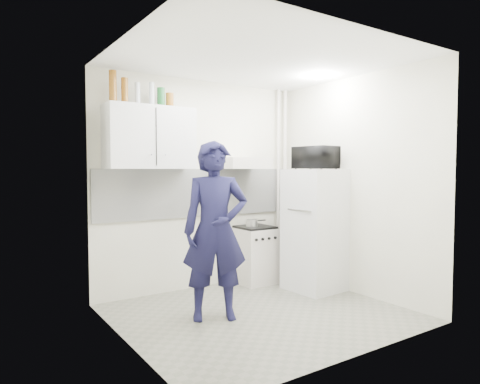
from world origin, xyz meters
TOP-DOWN VIEW (x-y plane):
  - floor at (0.00, 0.00)m, footprint 2.80×2.80m
  - ceiling at (0.00, 0.00)m, footprint 2.80×2.80m
  - wall_back at (0.00, 1.25)m, footprint 2.80×0.00m
  - wall_left at (-1.40, 0.00)m, footprint 0.00×2.60m
  - wall_right at (1.40, 0.00)m, footprint 0.00×2.60m
  - person at (-0.46, 0.14)m, footprint 0.76×0.65m
  - stove at (0.66, 1.00)m, footprint 0.45×0.45m
  - fridge at (1.10, 0.34)m, footprint 0.65×0.65m
  - stove_top at (0.66, 1.00)m, footprint 0.44×0.44m
  - saucepan at (0.61, 1.00)m, footprint 0.15×0.15m
  - microwave at (1.10, 0.34)m, footprint 0.54×0.39m
  - bottle_a at (-1.16, 1.07)m, footprint 0.08×0.08m
  - bottle_b at (-1.03, 1.07)m, footprint 0.07×0.07m
  - bottle_c at (-0.89, 1.07)m, footprint 0.06×0.06m
  - bottle_d at (-0.72, 1.07)m, footprint 0.06×0.06m
  - canister_a at (-0.61, 1.07)m, footprint 0.09×0.09m
  - canister_b at (-0.51, 1.07)m, footprint 0.09×0.09m
  - upper_cabinet at (-0.75, 1.07)m, footprint 1.00×0.35m
  - range_hood at (0.45, 1.00)m, footprint 0.60×0.50m
  - backsplash at (0.00, 1.24)m, footprint 2.74×0.03m
  - pipe_a at (1.30, 1.17)m, footprint 0.05×0.05m
  - pipe_b at (1.18, 1.17)m, footprint 0.04×0.04m
  - ceiling_spot_fixture at (1.00, 0.20)m, footprint 0.10×0.10m

SIDE VIEW (x-z plane):
  - floor at x=0.00m, z-range 0.00..0.00m
  - stove at x=0.66m, z-range 0.00..0.73m
  - stove_top at x=0.66m, z-range 0.73..0.75m
  - fridge at x=1.10m, z-range 0.00..1.49m
  - saucepan at x=0.61m, z-range 0.75..0.84m
  - person at x=-0.46m, z-range 0.00..1.77m
  - backsplash at x=0.00m, z-range 0.90..1.50m
  - wall_left at x=-1.40m, z-range 0.00..2.60m
  - wall_right at x=1.40m, z-range 0.00..2.60m
  - pipe_a at x=1.30m, z-range 0.00..2.60m
  - pipe_b at x=1.18m, z-range 0.00..2.60m
  - wall_back at x=0.00m, z-range -0.10..2.70m
  - range_hood at x=0.45m, z-range 1.50..1.64m
  - microwave at x=1.10m, z-range 1.49..1.77m
  - upper_cabinet at x=-0.75m, z-range 1.50..2.20m
  - canister_b at x=-0.51m, z-range 2.20..2.37m
  - canister_a at x=-0.61m, z-range 2.20..2.42m
  - bottle_c at x=-0.89m, z-range 2.20..2.45m
  - bottle_d at x=-0.72m, z-range 2.20..2.47m
  - bottle_b at x=-1.03m, z-range 2.20..2.48m
  - bottle_a at x=-1.16m, z-range 2.20..2.54m
  - ceiling_spot_fixture at x=1.00m, z-range 2.56..2.58m
  - ceiling at x=0.00m, z-range 2.60..2.60m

